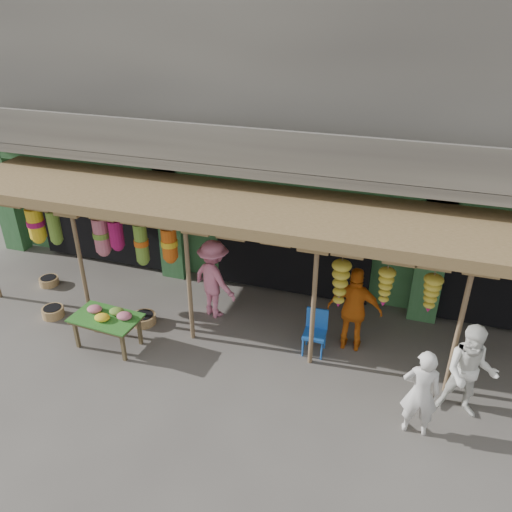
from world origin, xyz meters
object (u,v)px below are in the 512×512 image
(flower_table, at_px, (107,318))
(person_shopper, at_px, (214,279))
(person_right, at_px, (470,372))
(person_vendor, at_px, (355,310))
(person_front, at_px, (420,393))
(blue_chair, at_px, (316,329))

(flower_table, bearing_deg, person_shopper, 50.16)
(person_right, height_order, person_vendor, person_vendor)
(person_front, bearing_deg, flower_table, -6.89)
(blue_chair, xyz_separation_m, person_vendor, (0.69, 0.30, 0.40))
(blue_chair, height_order, person_shopper, person_shopper)
(blue_chair, bearing_deg, person_right, -19.00)
(blue_chair, bearing_deg, person_shopper, 165.80)
(blue_chair, bearing_deg, flower_table, -165.09)
(blue_chair, relative_size, person_right, 0.52)
(flower_table, xyz_separation_m, person_shopper, (1.60, 1.70, 0.25))
(flower_table, distance_m, person_shopper, 2.35)
(flower_table, relative_size, person_vendor, 0.77)
(person_vendor, distance_m, person_shopper, 3.08)
(flower_table, xyz_separation_m, person_front, (5.98, -0.39, 0.16))
(person_front, relative_size, person_right, 0.92)
(blue_chair, xyz_separation_m, person_shopper, (-2.38, 0.55, 0.39))
(person_right, relative_size, person_vendor, 0.97)
(person_right, xyz_separation_m, person_vendor, (-2.06, 1.18, 0.03))
(person_shopper, bearing_deg, person_right, -170.65)
(person_shopper, bearing_deg, blue_chair, -168.05)
(blue_chair, xyz_separation_m, person_right, (2.75, -0.88, 0.37))
(person_front, distance_m, person_shopper, 4.86)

